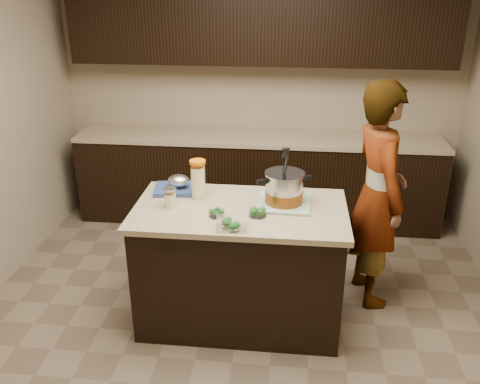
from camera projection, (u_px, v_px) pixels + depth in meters
The scene contains 13 objects.
ground_plane at pixel (240, 316), 3.82m from camera, with size 4.00×4.00×0.00m, color brown.
room_shell at pixel (240, 89), 3.14m from camera, with size 4.04×4.04×2.72m.
back_cabinets at pixel (259, 130), 5.04m from camera, with size 3.60×0.63×2.33m.
island at pixel (240, 264), 3.64m from camera, with size 1.46×0.81×0.90m.
dish_towel at pixel (284, 203), 3.52m from camera, with size 0.36×0.36×0.02m, color #547D59.
stock_pot at pixel (284, 190), 3.48m from camera, with size 0.37×0.35×0.39m.
lemonade_pitcher at pixel (198, 180), 3.59m from camera, with size 0.12×0.12×0.27m.
mason_jar at pixel (170, 198), 3.46m from camera, with size 0.10×0.10×0.15m.
broccoli_tub_left at pixel (217, 213), 3.34m from camera, with size 0.13×0.13×0.05m.
broccoli_tub_right at pixel (258, 212), 3.34m from camera, with size 0.15×0.15×0.06m.
broccoli_tub_rect at pixel (232, 224), 3.18m from camera, with size 0.21×0.16×0.07m.
blue_tray at pixel (177, 186), 3.72m from camera, with size 0.34×0.29×0.12m.
person at pixel (377, 196), 3.75m from camera, with size 0.63×0.41×1.72m, color gray.
Camera 1 is at (0.33, -3.12, 2.38)m, focal length 38.00 mm.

